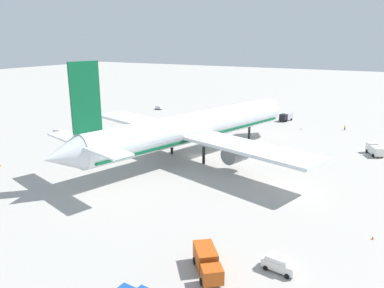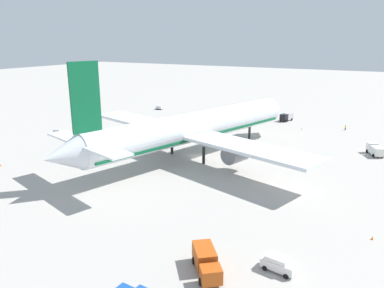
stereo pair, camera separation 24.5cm
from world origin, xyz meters
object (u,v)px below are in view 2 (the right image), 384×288
(service_van, at_px, (278,264))
(service_truck_1, at_px, (287,117))
(traffic_cone_1, at_px, (122,125))
(traffic_cone_4, at_px, (301,129))
(service_truck_5, at_px, (375,150))
(baggage_cart_2, at_px, (57,131))
(service_truck_2, at_px, (206,261))
(ground_worker_2, at_px, (345,128))
(traffic_cone_0, at_px, (1,165))
(airliner, at_px, (193,128))
(baggage_cart_1, at_px, (159,108))
(traffic_cone_3, at_px, (372,238))

(service_van, bearing_deg, service_truck_1, 14.53)
(traffic_cone_1, xyz_separation_m, traffic_cone_4, (24.00, -54.40, 0.00))
(service_truck_5, xyz_separation_m, traffic_cone_4, (19.09, 22.83, -1.17))
(baggage_cart_2, bearing_deg, service_truck_2, -119.91)
(service_truck_1, height_order, ground_worker_2, service_truck_1)
(baggage_cart_2, height_order, ground_worker_2, ground_worker_2)
(service_truck_1, height_order, service_van, service_truck_1)
(service_van, height_order, traffic_cone_0, service_van)
(service_truck_1, bearing_deg, airliner, 170.61)
(baggage_cart_1, xyz_separation_m, traffic_cone_4, (-7.73, -60.51, -0.54))
(airliner, relative_size, ground_worker_2, 46.12)
(service_truck_5, bearing_deg, service_truck_1, 45.53)
(baggage_cart_2, relative_size, traffic_cone_4, 5.08)
(service_van, relative_size, ground_worker_2, 2.83)
(airliner, bearing_deg, service_van, -138.50)
(baggage_cart_2, relative_size, ground_worker_2, 1.73)
(baggage_cart_2, distance_m, traffic_cone_1, 21.05)
(service_van, xyz_separation_m, baggage_cart_2, (37.93, 81.78, -0.39))
(service_truck_5, height_order, traffic_cone_4, service_truck_5)
(ground_worker_2, bearing_deg, baggage_cart_2, 121.14)
(service_truck_2, relative_size, baggage_cart_2, 2.50)
(service_van, distance_m, traffic_cone_1, 89.14)
(baggage_cart_1, distance_m, traffic_cone_4, 61.00)
(baggage_cart_1, distance_m, traffic_cone_3, 112.62)
(baggage_cart_1, height_order, traffic_cone_3, baggage_cart_1)
(service_van, relative_size, traffic_cone_1, 8.32)
(baggage_cart_1, bearing_deg, airliner, -139.13)
(service_truck_1, relative_size, service_truck_5, 0.93)
(traffic_cone_0, bearing_deg, traffic_cone_4, -36.75)
(airliner, xyz_separation_m, traffic_cone_0, (-27.50, 35.62, -7.22))
(baggage_cart_2, xyz_separation_m, traffic_cone_3, (-23.70, -91.70, -0.37))
(ground_worker_2, bearing_deg, service_truck_5, -157.91)
(baggage_cart_2, bearing_deg, service_truck_1, -48.04)
(baggage_cart_2, bearing_deg, service_van, -114.88)
(service_truck_1, distance_m, ground_worker_2, 21.05)
(service_van, height_order, traffic_cone_4, service_van)
(service_van, relative_size, baggage_cart_1, 1.32)
(service_van, bearing_deg, traffic_cone_0, 82.41)
(traffic_cone_4, bearing_deg, ground_worker_2, -63.52)
(service_van, bearing_deg, baggage_cart_2, 65.12)
(service_truck_2, xyz_separation_m, traffic_cone_4, (83.87, 7.61, -1.23))
(service_truck_1, bearing_deg, service_truck_2, -170.71)
(traffic_cone_1, relative_size, traffic_cone_3, 1.00)
(service_truck_1, height_order, traffic_cone_3, service_truck_1)
(baggage_cart_2, height_order, traffic_cone_4, baggage_cart_2)
(service_truck_2, distance_m, traffic_cone_4, 84.22)
(service_truck_5, relative_size, baggage_cart_1, 1.83)
(service_truck_2, relative_size, baggage_cart_1, 2.02)
(service_truck_5, relative_size, traffic_cone_1, 11.47)
(baggage_cart_2, bearing_deg, traffic_cone_1, -34.37)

